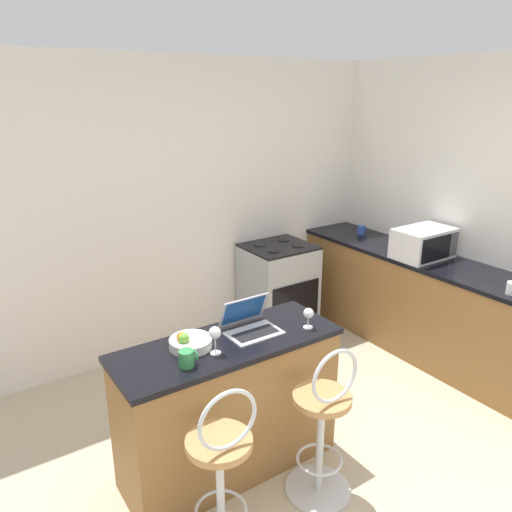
% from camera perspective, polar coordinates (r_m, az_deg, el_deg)
% --- Properties ---
extents(wall_back, '(12.00, 0.06, 2.60)m').
position_cam_1_polar(wall_back, '(4.48, -9.50, 5.13)').
color(wall_back, silver).
rests_on(wall_back, ground_plane).
extents(breakfast_bar, '(1.38, 0.51, 0.90)m').
position_cam_1_polar(breakfast_bar, '(3.23, -3.09, -16.76)').
color(breakfast_bar, olive).
rests_on(breakfast_bar, ground_plane).
extents(counter_right, '(0.59, 2.98, 0.90)m').
position_cam_1_polar(counter_right, '(4.74, 19.83, -5.84)').
color(counter_right, olive).
rests_on(counter_right, ground_plane).
extents(bar_stool_near, '(0.40, 0.40, 1.00)m').
position_cam_1_polar(bar_stool_near, '(2.76, -3.95, -23.64)').
color(bar_stool_near, silver).
rests_on(bar_stool_near, ground_plane).
extents(bar_stool_far, '(0.40, 0.40, 1.00)m').
position_cam_1_polar(bar_stool_far, '(3.07, 7.65, -18.77)').
color(bar_stool_far, silver).
rests_on(bar_stool_far, ground_plane).
extents(laptop, '(0.32, 0.27, 0.21)m').
position_cam_1_polar(laptop, '(3.09, -0.75, -7.65)').
color(laptop, '#B7BABF').
rests_on(laptop, breakfast_bar).
extents(microwave, '(0.52, 0.34, 0.26)m').
position_cam_1_polar(microwave, '(4.62, 18.61, 1.40)').
color(microwave, silver).
rests_on(microwave, counter_right).
extents(stove_range, '(0.63, 0.57, 0.91)m').
position_cam_1_polar(stove_range, '(4.91, 2.53, -3.84)').
color(stove_range, '#9EA3A8').
rests_on(stove_range, ground_plane).
extents(wine_glass_tall, '(0.07, 0.07, 0.16)m').
position_cam_1_polar(wine_glass_tall, '(2.82, -4.72, -8.87)').
color(wine_glass_tall, silver).
rests_on(wine_glass_tall, breakfast_bar).
extents(fruit_bowl, '(0.25, 0.25, 0.11)m').
position_cam_1_polar(fruit_bowl, '(2.93, -7.62, -9.72)').
color(fruit_bowl, silver).
rests_on(fruit_bowl, breakfast_bar).
extents(wine_glass_short, '(0.07, 0.07, 0.13)m').
position_cam_1_polar(wine_glass_short, '(3.13, 6.02, -6.63)').
color(wine_glass_short, silver).
rests_on(wine_glass_short, breakfast_bar).
extents(mug_blue, '(0.09, 0.07, 0.09)m').
position_cam_1_polar(mug_blue, '(5.24, 11.97, 2.96)').
color(mug_blue, '#2D51AD').
rests_on(mug_blue, counter_right).
extents(mug_white, '(0.10, 0.08, 0.09)m').
position_cam_1_polar(mug_white, '(4.07, 27.24, -3.28)').
color(mug_white, white).
rests_on(mug_white, counter_right).
extents(mug_green, '(0.10, 0.08, 0.09)m').
position_cam_1_polar(mug_green, '(2.75, -7.90, -11.51)').
color(mug_green, '#338447').
rests_on(mug_green, breakfast_bar).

